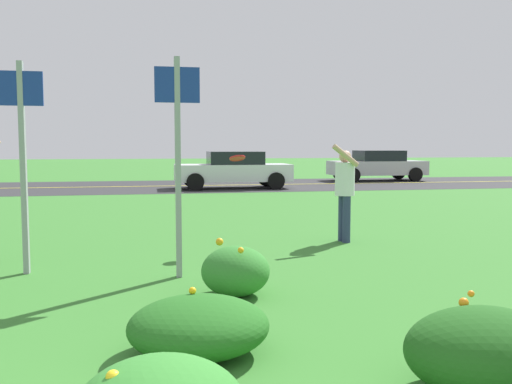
{
  "coord_description": "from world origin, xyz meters",
  "views": [
    {
      "loc": [
        0.39,
        -1.17,
        1.68
      ],
      "look_at": [
        1.84,
        6.2,
        1.05
      ],
      "focal_mm": 38.86,
      "sensor_mm": 36.0,
      "label": 1
    }
  ],
  "objects": [
    {
      "name": "ground_plane",
      "position": [
        0.0,
        11.05,
        0.0
      ],
      "size": [
        120.0,
        120.0,
        0.0
      ],
      "primitive_type": "plane",
      "color": "#387A2D"
    },
    {
      "name": "highway_strip",
      "position": [
        0.0,
        22.09,
        0.0
      ],
      "size": [
        120.0,
        7.57,
        0.01
      ],
      "primitive_type": "cube",
      "color": "#2D2D30",
      "rests_on": "ground"
    },
    {
      "name": "highway_center_stripe",
      "position": [
        0.0,
        22.09,
        0.01
      ],
      "size": [
        120.0,
        0.16,
        0.0
      ],
      "primitive_type": "cube",
      "color": "yellow",
      "rests_on": "ground"
    },
    {
      "name": "daylily_clump_mid_center",
      "position": [
        2.62,
        2.11,
        0.29
      ],
      "size": [
        1.11,
        0.91,
        0.62
      ],
      "color": "#1E5619",
      "rests_on": "ground"
    },
    {
      "name": "daylily_clump_front_center",
      "position": [
        0.78,
        3.18,
        0.23
      ],
      "size": [
        1.15,
        1.06,
        0.51
      ],
      "color": "#23661E",
      "rests_on": "ground"
    },
    {
      "name": "daylily_clump_mid_left",
      "position": [
        1.35,
        4.87,
        0.28
      ],
      "size": [
        0.77,
        0.79,
        0.63
      ],
      "color": "#337F2D",
      "rests_on": "ground"
    },
    {
      "name": "sign_post_near_path",
      "position": [
        -1.19,
        6.47,
        1.67
      ],
      "size": [
        0.56,
        0.1,
        2.76
      ],
      "color": "#93969B",
      "rests_on": "ground"
    },
    {
      "name": "sign_post_by_roadside",
      "position": [
        0.78,
        5.89,
        1.68
      ],
      "size": [
        0.56,
        0.1,
        2.79
      ],
      "color": "#93969B",
      "rests_on": "ground"
    },
    {
      "name": "person_catcher_white_shirt",
      "position": [
        3.76,
        7.96,
        0.96
      ],
      "size": [
        0.5,
        0.52,
        1.71
      ],
      "color": "silver",
      "rests_on": "ground"
    },
    {
      "name": "frisbee_red",
      "position": [
        1.83,
        7.67,
        1.48
      ],
      "size": [
        0.26,
        0.25,
        0.13
      ],
      "color": "red"
    },
    {
      "name": "car_silver_leftmost",
      "position": [
        11.26,
        23.79,
        0.74
      ],
      "size": [
        4.5,
        2.0,
        1.45
      ],
      "color": "#B7BABF",
      "rests_on": "ground"
    },
    {
      "name": "car_white_center_left",
      "position": [
        3.72,
        20.39,
        0.74
      ],
      "size": [
        4.5,
        2.0,
        1.45
      ],
      "color": "silver",
      "rests_on": "ground"
    }
  ]
}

